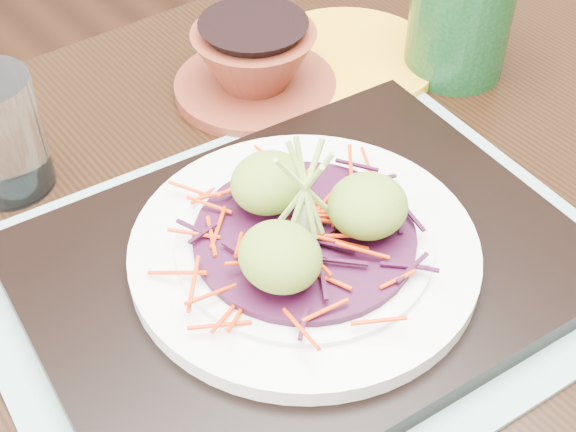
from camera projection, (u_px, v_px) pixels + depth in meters
dining_table at (286, 349)px, 0.71m from camera, size 1.27×0.87×0.78m
placemat at (304, 275)px, 0.64m from camera, size 0.52×0.42×0.00m
serving_tray at (304, 265)px, 0.63m from camera, size 0.45×0.36×0.02m
white_plate at (304, 249)px, 0.62m from camera, size 0.27×0.27×0.02m
cabbage_bed at (304, 236)px, 0.61m from camera, size 0.17×0.17×0.01m
carrot_julienne at (305, 229)px, 0.60m from camera, size 0.21×0.21×0.01m
guacamole_scoops at (306, 214)px, 0.59m from camera, size 0.15×0.13×0.05m
scallion_garnish at (305, 193)px, 0.58m from camera, size 0.06×0.06×0.09m
terracotta_bowl_set at (255, 66)px, 0.80m from camera, size 0.21×0.21×0.07m
yellow_plate at (348, 57)px, 0.86m from camera, size 0.25×0.25×0.01m
green_jar at (460, 18)px, 0.81m from camera, size 0.13×0.13×0.12m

